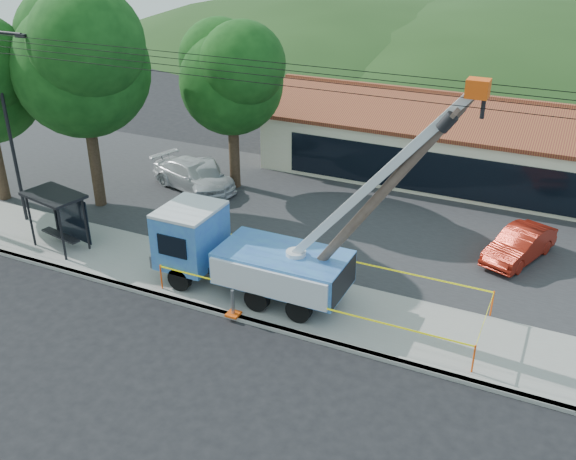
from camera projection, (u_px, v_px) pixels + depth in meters
The scene contains 16 objects.
ground at pixel (228, 357), 21.51m from camera, with size 120.00×120.00×0.00m, color black.
curb at pixel (257, 323), 23.18m from camera, with size 60.00×0.25×0.15m, color gray.
sidewalk at pixel (279, 297), 24.72m from camera, with size 60.00×4.00×0.15m, color gray.
parking_lot at pixel (351, 217), 31.21m from camera, with size 60.00×12.00×0.10m, color #28282B.
strip_mall at pixel (471, 145), 35.34m from camera, with size 22.50×8.53×4.67m.
streetlight at pixel (9, 115), 28.44m from camera, with size 2.13×0.22×9.00m.
tree_west_near at pixel (80, 56), 29.21m from camera, with size 7.56×6.72×10.80m.
tree_lot at pixel (231, 73), 31.94m from camera, with size 6.30×5.60×8.94m.
hill_west at pixel (357, 45), 71.78m from camera, with size 78.40×56.00×28.00m, color #1A3312.
utility_truck at pixel (246, 253), 24.36m from camera, with size 11.74×4.07×9.06m.
leaning_pole at pixel (380, 196), 21.15m from camera, with size 6.38×1.97×9.00m.
bus_shelter at pixel (59, 207), 27.58m from camera, with size 2.90×2.11×2.54m.
caution_tape at pixel (321, 284), 23.97m from camera, with size 12.05×3.60×1.04m.
car_silver at pixel (207, 191), 34.28m from camera, with size 1.76×4.37×1.49m, color #B4B8BC.
car_red at pixel (517, 261), 27.45m from camera, with size 1.44×4.13×1.36m, color maroon.
car_white at pixel (195, 190), 34.41m from camera, with size 2.10×5.18×1.50m, color silver.
Camera 1 is at (9.22, -14.84, 13.43)m, focal length 40.00 mm.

